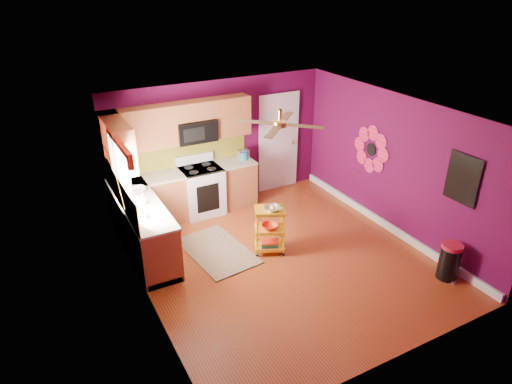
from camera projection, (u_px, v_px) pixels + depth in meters
ground at (283, 259)px, 7.60m from camera, size 5.00×5.00×0.00m
room_envelope at (287, 169)px, 6.89m from camera, size 4.54×5.04×2.52m
lower_cabinets at (168, 209)px, 8.27m from camera, size 2.81×2.31×0.94m
electric_range at (201, 190)px, 8.87m from camera, size 0.76×0.66×1.13m
upper_cabinetry at (161, 131)px, 8.00m from camera, size 2.80×2.30×1.26m
left_window at (120, 166)px, 6.73m from camera, size 0.08×1.35×1.08m
panel_door at (278, 143)px, 9.68m from camera, size 0.95×0.11×2.15m
right_wall_art at (409, 162)px, 7.64m from camera, size 0.04×2.74×1.04m
ceiling_fan at (280, 123)px, 6.75m from camera, size 1.01×1.01×0.26m
shag_rug at (217, 251)px, 7.80m from camera, size 1.09×1.59×0.02m
rolling_cart at (270, 228)px, 7.60m from camera, size 0.60×0.53×0.89m
trash_can at (449, 261)px, 7.01m from camera, size 0.36×0.37×0.60m
teal_kettle at (244, 155)px, 9.05m from camera, size 0.18×0.18×0.21m
toaster at (243, 154)px, 9.09m from camera, size 0.22×0.15×0.18m
soap_bottle_a at (138, 200)px, 7.28m from camera, size 0.08×0.08×0.18m
soap_bottle_b at (143, 199)px, 7.30m from camera, size 0.15×0.15×0.19m
counter_dish at (137, 190)px, 7.74m from camera, size 0.28×0.28×0.07m
counter_cup at (145, 215)px, 6.92m from camera, size 0.12×0.12×0.09m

